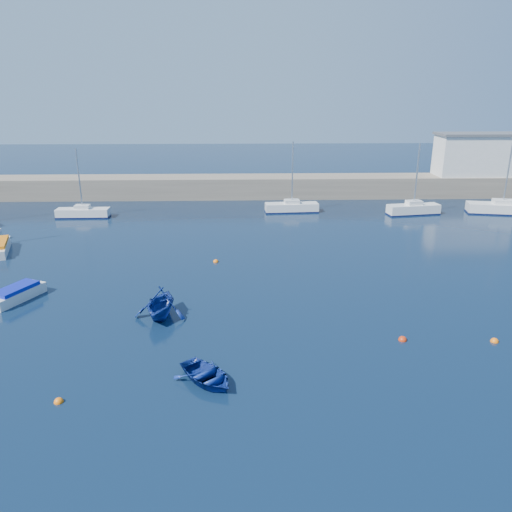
{
  "coord_description": "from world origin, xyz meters",
  "views": [
    {
      "loc": [
        0.08,
        -16.97,
        13.26
      ],
      "look_at": [
        1.12,
        17.48,
        1.6
      ],
      "focal_mm": 35.0,
      "sensor_mm": 36.0,
      "label": 1
    }
  ],
  "objects_px": {
    "sailboat_8": "(502,208)",
    "dinghy_center": "(207,376)",
    "motorboat_1": "(17,294)",
    "sailboat_7": "(413,209)",
    "sailboat_6": "(292,207)",
    "dinghy_left": "(160,303)",
    "harbor_office": "(477,156)",
    "sailboat_5": "(83,212)"
  },
  "relations": [
    {
      "from": "sailboat_8",
      "to": "dinghy_center",
      "type": "relative_size",
      "value": 2.91
    },
    {
      "from": "motorboat_1",
      "to": "dinghy_center",
      "type": "xyz_separation_m",
      "value": [
        13.08,
        -10.07,
        -0.1
      ]
    },
    {
      "from": "sailboat_7",
      "to": "dinghy_center",
      "type": "xyz_separation_m",
      "value": [
        -20.65,
        -32.47,
        -0.27
      ]
    },
    {
      "from": "sailboat_6",
      "to": "dinghy_left",
      "type": "height_order",
      "value": "sailboat_6"
    },
    {
      "from": "dinghy_left",
      "to": "dinghy_center",
      "type": "bearing_deg",
      "value": -58.39
    },
    {
      "from": "harbor_office",
      "to": "motorboat_1",
      "type": "relative_size",
      "value": 2.49
    },
    {
      "from": "sailboat_5",
      "to": "sailboat_7",
      "type": "relative_size",
      "value": 0.95
    },
    {
      "from": "sailboat_5",
      "to": "sailboat_8",
      "type": "xyz_separation_m",
      "value": [
        45.93,
        0.34,
        0.08
      ]
    },
    {
      "from": "sailboat_6",
      "to": "sailboat_7",
      "type": "relative_size",
      "value": 1.01
    },
    {
      "from": "harbor_office",
      "to": "sailboat_7",
      "type": "height_order",
      "value": "sailboat_7"
    },
    {
      "from": "dinghy_center",
      "to": "sailboat_6",
      "type": "bearing_deg",
      "value": 38.35
    },
    {
      "from": "sailboat_5",
      "to": "dinghy_left",
      "type": "distance_m",
      "value": 27.81
    },
    {
      "from": "harbor_office",
      "to": "sailboat_6",
      "type": "bearing_deg",
      "value": -160.88
    },
    {
      "from": "dinghy_left",
      "to": "sailboat_7",
      "type": "bearing_deg",
      "value": 54.0
    },
    {
      "from": "sailboat_8",
      "to": "sailboat_7",
      "type": "bearing_deg",
      "value": 101.46
    },
    {
      "from": "harbor_office",
      "to": "sailboat_5",
      "type": "relative_size",
      "value": 1.37
    },
    {
      "from": "sailboat_8",
      "to": "motorboat_1",
      "type": "bearing_deg",
      "value": 128.28
    },
    {
      "from": "sailboat_5",
      "to": "dinghy_center",
      "type": "bearing_deg",
      "value": -154.85
    },
    {
      "from": "harbor_office",
      "to": "sailboat_7",
      "type": "bearing_deg",
      "value": -137.89
    },
    {
      "from": "motorboat_1",
      "to": "sailboat_7",
      "type": "bearing_deg",
      "value": 58.73
    },
    {
      "from": "motorboat_1",
      "to": "dinghy_left",
      "type": "distance_m",
      "value": 10.29
    },
    {
      "from": "dinghy_left",
      "to": "harbor_office",
      "type": "bearing_deg",
      "value": 52.64
    },
    {
      "from": "sailboat_6",
      "to": "dinghy_center",
      "type": "bearing_deg",
      "value": 163.89
    },
    {
      "from": "sailboat_6",
      "to": "motorboat_1",
      "type": "distance_m",
      "value": 31.46
    },
    {
      "from": "sailboat_5",
      "to": "dinghy_left",
      "type": "xyz_separation_m",
      "value": [
        12.09,
        -25.05,
        0.41
      ]
    },
    {
      "from": "harbor_office",
      "to": "sailboat_6",
      "type": "distance_m",
      "value": 26.09
    },
    {
      "from": "sailboat_8",
      "to": "dinghy_center",
      "type": "xyz_separation_m",
      "value": [
        -30.61,
        -32.53,
        -0.28
      ]
    },
    {
      "from": "sailboat_6",
      "to": "harbor_office",
      "type": "bearing_deg",
      "value": -74.76
    },
    {
      "from": "sailboat_7",
      "to": "motorboat_1",
      "type": "bearing_deg",
      "value": 114.19
    },
    {
      "from": "sailboat_5",
      "to": "dinghy_left",
      "type": "height_order",
      "value": "sailboat_5"
    },
    {
      "from": "harbor_office",
      "to": "dinghy_center",
      "type": "distance_m",
      "value": 53.12
    },
    {
      "from": "sailboat_8",
      "to": "dinghy_center",
      "type": "bearing_deg",
      "value": 147.82
    },
    {
      "from": "sailboat_7",
      "to": "dinghy_center",
      "type": "relative_size",
      "value": 2.34
    },
    {
      "from": "sailboat_5",
      "to": "dinghy_center",
      "type": "relative_size",
      "value": 2.22
    },
    {
      "from": "motorboat_1",
      "to": "dinghy_left",
      "type": "bearing_deg",
      "value": 8.63
    },
    {
      "from": "sailboat_5",
      "to": "sailboat_8",
      "type": "relative_size",
      "value": 0.76
    },
    {
      "from": "harbor_office",
      "to": "motorboat_1",
      "type": "bearing_deg",
      "value": -144.13
    },
    {
      "from": "sailboat_6",
      "to": "sailboat_7",
      "type": "xyz_separation_m",
      "value": [
        13.29,
        -1.52,
        0.05
      ]
    },
    {
      "from": "harbor_office",
      "to": "sailboat_8",
      "type": "bearing_deg",
      "value": -95.94
    },
    {
      "from": "dinghy_left",
      "to": "sailboat_8",
      "type": "bearing_deg",
      "value": 44.2
    },
    {
      "from": "sailboat_8",
      "to": "dinghy_left",
      "type": "bearing_deg",
      "value": 137.95
    },
    {
      "from": "sailboat_5",
      "to": "dinghy_left",
      "type": "relative_size",
      "value": 2.03
    }
  ]
}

